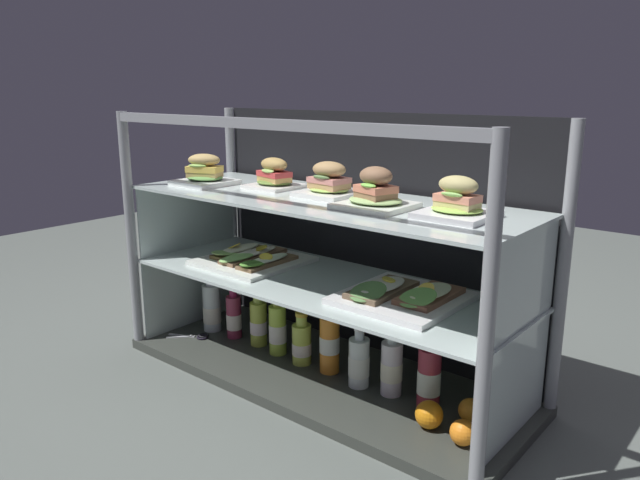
% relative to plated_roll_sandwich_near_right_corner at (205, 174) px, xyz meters
% --- Properties ---
extents(ground_plane, '(6.00, 6.00, 0.02)m').
position_rel_plated_roll_sandwich_near_right_corner_xyz_m(ground_plane, '(0.50, 0.06, -0.68)').
color(ground_plane, '#555C57').
rests_on(ground_plane, ground).
extents(case_base_deck, '(1.44, 0.54, 0.04)m').
position_rel_plated_roll_sandwich_near_right_corner_xyz_m(case_base_deck, '(0.50, 0.06, -0.66)').
color(case_base_deck, '#363A34').
rests_on(case_base_deck, ground).
extents(case_frame, '(1.44, 0.54, 0.90)m').
position_rel_plated_roll_sandwich_near_right_corner_xyz_m(case_frame, '(0.50, 0.20, -0.18)').
color(case_frame, gray).
rests_on(case_frame, ground).
extents(riser_lower_tier, '(1.36, 0.46, 0.31)m').
position_rel_plated_roll_sandwich_near_right_corner_xyz_m(riser_lower_tier, '(0.50, 0.06, -0.48)').
color(riser_lower_tier, silver).
rests_on(riser_lower_tier, case_base_deck).
extents(shelf_lower_glass, '(1.38, 0.48, 0.01)m').
position_rel_plated_roll_sandwich_near_right_corner_xyz_m(shelf_lower_glass, '(0.50, 0.06, -0.32)').
color(shelf_lower_glass, silver).
rests_on(shelf_lower_glass, riser_lower_tier).
extents(riser_upper_tier, '(1.36, 0.46, 0.27)m').
position_rel_plated_roll_sandwich_near_right_corner_xyz_m(riser_upper_tier, '(0.50, 0.06, -0.18)').
color(riser_upper_tier, silver).
rests_on(riser_upper_tier, shelf_lower_glass).
extents(shelf_upper_glass, '(1.38, 0.48, 0.01)m').
position_rel_plated_roll_sandwich_near_right_corner_xyz_m(shelf_upper_glass, '(0.50, 0.06, -0.04)').
color(shelf_upper_glass, silver).
rests_on(shelf_upper_glass, riser_upper_tier).
extents(plated_roll_sandwich_near_right_corner, '(0.19, 0.19, 0.11)m').
position_rel_plated_roll_sandwich_near_right_corner_xyz_m(plated_roll_sandwich_near_right_corner, '(0.00, 0.00, 0.00)').
color(plated_roll_sandwich_near_right_corner, white).
rests_on(plated_roll_sandwich_near_right_corner, shelf_upper_glass).
extents(plated_roll_sandwich_center, '(0.17, 0.17, 0.11)m').
position_rel_plated_roll_sandwich_near_right_corner_xyz_m(plated_roll_sandwich_center, '(0.24, 0.11, 0.00)').
color(plated_roll_sandwich_center, white).
rests_on(plated_roll_sandwich_center, shelf_upper_glass).
extents(plated_roll_sandwich_left_of_center, '(0.18, 0.18, 0.11)m').
position_rel_plated_roll_sandwich_near_right_corner_xyz_m(plated_roll_sandwich_left_of_center, '(0.50, 0.10, 0.00)').
color(plated_roll_sandwich_left_of_center, white).
rests_on(plated_roll_sandwich_left_of_center, shelf_upper_glass).
extents(plated_roll_sandwich_mid_left, '(0.20, 0.20, 0.12)m').
position_rel_plated_roll_sandwich_near_right_corner_xyz_m(plated_roll_sandwich_mid_left, '(0.74, 0.03, 0.00)').
color(plated_roll_sandwich_mid_left, white).
rests_on(plated_roll_sandwich_mid_left, shelf_upper_glass).
extents(plated_roll_sandwich_mid_right, '(0.19, 0.19, 0.12)m').
position_rel_plated_roll_sandwich_near_right_corner_xyz_m(plated_roll_sandwich_mid_right, '(0.98, 0.05, -0.00)').
color(plated_roll_sandwich_mid_right, white).
rests_on(plated_roll_sandwich_mid_right, shelf_upper_glass).
extents(open_sandwich_tray_near_left_corner, '(0.34, 0.35, 0.06)m').
position_rel_plated_roll_sandwich_near_right_corner_xyz_m(open_sandwich_tray_near_left_corner, '(0.17, 0.06, -0.30)').
color(open_sandwich_tray_near_left_corner, white).
rests_on(open_sandwich_tray_near_left_corner, shelf_lower_glass).
extents(open_sandwich_tray_near_right_corner, '(0.34, 0.35, 0.06)m').
position_rel_plated_roll_sandwich_near_right_corner_xyz_m(open_sandwich_tray_near_right_corner, '(0.82, 0.06, -0.30)').
color(open_sandwich_tray_near_right_corner, white).
rests_on(open_sandwich_tray_near_right_corner, shelf_lower_glass).
extents(juice_bottle_front_left_end, '(0.07, 0.07, 0.24)m').
position_rel_plated_roll_sandwich_near_right_corner_xyz_m(juice_bottle_front_left_end, '(-0.06, 0.05, -0.54)').
color(juice_bottle_front_left_end, silver).
rests_on(juice_bottle_front_left_end, case_base_deck).
extents(juice_bottle_back_right, '(0.06, 0.06, 0.23)m').
position_rel_plated_roll_sandwich_near_right_corner_xyz_m(juice_bottle_back_right, '(0.06, 0.06, -0.55)').
color(juice_bottle_back_right, '#922D49').
rests_on(juice_bottle_back_right, case_base_deck).
extents(juice_bottle_near_post, '(0.06, 0.06, 0.23)m').
position_rel_plated_roll_sandwich_near_right_corner_xyz_m(juice_bottle_near_post, '(0.19, 0.07, -0.55)').
color(juice_bottle_near_post, '#B7C743').
rests_on(juice_bottle_near_post, case_base_deck).
extents(juice_bottle_front_fourth, '(0.06, 0.06, 0.24)m').
position_rel_plated_roll_sandwich_near_right_corner_xyz_m(juice_bottle_front_fourth, '(0.30, 0.06, -0.54)').
color(juice_bottle_front_fourth, '#B2D743').
rests_on(juice_bottle_front_fourth, case_base_deck).
extents(juice_bottle_tucked_behind, '(0.07, 0.07, 0.19)m').
position_rel_plated_roll_sandwich_near_right_corner_xyz_m(juice_bottle_tucked_behind, '(0.42, 0.05, -0.56)').
color(juice_bottle_tucked_behind, '#C1D54C').
rests_on(juice_bottle_tucked_behind, case_base_deck).
extents(juice_bottle_back_center, '(0.07, 0.07, 0.25)m').
position_rel_plated_roll_sandwich_near_right_corner_xyz_m(juice_bottle_back_center, '(0.54, 0.06, -0.53)').
color(juice_bottle_back_center, orange).
rests_on(juice_bottle_back_center, case_base_deck).
extents(juice_bottle_back_left, '(0.07, 0.07, 0.21)m').
position_rel_plated_roll_sandwich_near_right_corner_xyz_m(juice_bottle_back_left, '(0.67, 0.05, -0.56)').
color(juice_bottle_back_left, white).
rests_on(juice_bottle_back_left, case_base_deck).
extents(juice_bottle_front_second, '(0.07, 0.07, 0.23)m').
position_rel_plated_roll_sandwich_near_right_corner_xyz_m(juice_bottle_front_second, '(0.78, 0.07, -0.55)').
color(juice_bottle_front_second, white).
rests_on(juice_bottle_front_second, case_base_deck).
extents(juice_bottle_front_middle, '(0.07, 0.07, 0.25)m').
position_rel_plated_roll_sandwich_near_right_corner_xyz_m(juice_bottle_front_middle, '(0.91, 0.07, -0.54)').
color(juice_bottle_front_middle, maroon).
rests_on(juice_bottle_front_middle, case_base_deck).
extents(orange_fruit_beside_bottles, '(0.07, 0.07, 0.07)m').
position_rel_plated_roll_sandwich_near_right_corner_xyz_m(orange_fruit_beside_bottles, '(1.05, 0.07, -0.60)').
color(orange_fruit_beside_bottles, orange).
rests_on(orange_fruit_beside_bottles, case_base_deck).
extents(orange_fruit_near_left_post, '(0.07, 0.07, 0.07)m').
position_rel_plated_roll_sandwich_near_right_corner_xyz_m(orange_fruit_near_left_post, '(1.09, -0.05, -0.60)').
color(orange_fruit_near_left_post, orange).
rests_on(orange_fruit_near_left_post, case_base_deck).
extents(orange_fruit_rolled_forward, '(0.08, 0.08, 0.08)m').
position_rel_plated_roll_sandwich_near_right_corner_xyz_m(orange_fruit_rolled_forward, '(0.98, -0.03, -0.60)').
color(orange_fruit_rolled_forward, orange).
rests_on(orange_fruit_rolled_forward, case_base_deck).
extents(kitchen_scissors, '(0.16, 0.14, 0.01)m').
position_rel_plated_roll_sandwich_near_right_corner_xyz_m(kitchen_scissors, '(-0.04, -0.04, -0.63)').
color(kitchen_scissors, silver).
rests_on(kitchen_scissors, case_base_deck).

